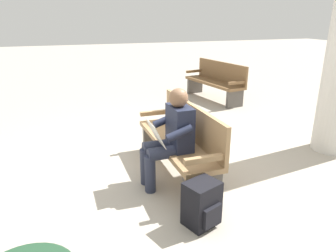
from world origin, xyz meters
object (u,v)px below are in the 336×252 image
bench_near (181,139)px  person_seated (171,135)px  bench_far (216,81)px  backpack (202,204)px

bench_near → person_seated: size_ratio=1.53×
bench_near → bench_far: bearing=-34.3°
bench_near → bench_far: same height
bench_near → person_seated: bearing=136.7°
backpack → person_seated: bearing=1.7°
backpack → bench_near: bearing=-10.6°
bench_near → bench_far: 3.91m
person_seated → bench_far: (3.51, -2.40, -0.17)m
bench_near → backpack: (-1.10, 0.21, -0.24)m
bench_near → backpack: size_ratio=3.99×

